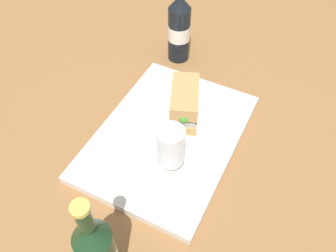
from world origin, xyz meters
name	(u,v)px	position (x,y,z in m)	size (l,w,h in m)	color
ground_plane	(168,139)	(0.00, 0.00, 0.00)	(3.00, 3.00, 0.00)	olive
tray	(168,137)	(0.00, 0.00, 0.01)	(0.44, 0.32, 0.02)	silver
placemat	(168,134)	(0.00, 0.00, 0.02)	(0.38, 0.27, 0.00)	silver
plate	(184,117)	(-0.06, 0.01, 0.03)	(0.19, 0.19, 0.01)	silver
sandwich	(184,104)	(-0.06, 0.01, 0.08)	(0.14, 0.11, 0.08)	tan
beer_glass	(171,149)	(0.08, 0.05, 0.09)	(0.06, 0.06, 0.12)	silver
napkin_folded	(125,141)	(0.07, -0.08, 0.02)	(0.09, 0.07, 0.01)	white
second_bottle	(179,28)	(-0.30, -0.12, 0.10)	(0.07, 0.07, 0.27)	black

